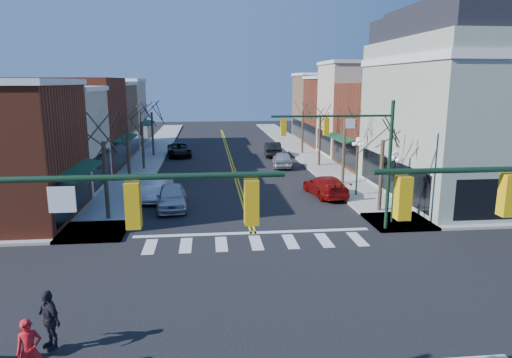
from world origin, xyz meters
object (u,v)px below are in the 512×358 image
object	(u,v)px
lamppost_corner	(394,175)
pedestrian_red_a	(29,351)
lamppost_midblock	(358,156)
car_right_mid	(282,159)
victorian_corner	(477,103)
car_left_mid	(155,187)
car_left_near	(172,197)
car_right_far	(273,149)
car_right_near	(325,186)
pedestrian_dark_a	(49,319)
car_left_far	(179,150)

from	to	relation	value
lamppost_corner	pedestrian_red_a	bearing A→B (deg)	-140.31
lamppost_midblock	car_right_mid	size ratio (longest dim) A/B	0.96
victorian_corner	pedestrian_red_a	size ratio (longest dim) A/B	7.92
victorian_corner	car_left_mid	bearing A→B (deg)	176.30
car_left_near	car_right_far	bearing A→B (deg)	61.11
pedestrian_red_a	car_left_near	bearing A→B (deg)	57.64
victorian_corner	car_right_near	bearing A→B (deg)	174.42
car_left_mid	car_right_far	distance (m)	21.02
car_left_mid	car_right_far	size ratio (longest dim) A/B	1.03
lamppost_midblock	pedestrian_dark_a	world-z (taller)	lamppost_midblock
car_left_far	pedestrian_dark_a	distance (m)	37.64
victorian_corner	car_right_mid	distance (m)	18.18
car_left_near	lamppost_corner	bearing A→B (deg)	-24.07
car_left_near	car_right_far	distance (m)	22.75
lamppost_corner	car_left_far	size ratio (longest dim) A/B	0.81
car_left_near	pedestrian_dark_a	xyz separation A→B (m)	(-2.50, -16.04, 0.29)
car_right_far	pedestrian_dark_a	bearing A→B (deg)	76.01
car_left_mid	car_right_near	size ratio (longest dim) A/B	0.98
car_right_far	car_left_near	bearing A→B (deg)	69.31
victorian_corner	pedestrian_red_a	xyz separation A→B (m)	(-23.80, -18.87, -5.61)
car_left_far	lamppost_midblock	bearing A→B (deg)	-61.64
lamppost_corner	car_right_far	size ratio (longest dim) A/B	0.89
lamppost_midblock	car_left_near	xyz separation A→B (m)	(-13.00, -1.73, -2.16)
car_left_mid	pedestrian_red_a	size ratio (longest dim) A/B	2.78
lamppost_corner	lamppost_midblock	world-z (taller)	same
victorian_corner	car_right_far	xyz separation A→B (m)	(-11.70, 19.39, -5.86)
car_left_near	lamppost_midblock	bearing A→B (deg)	3.66
car_left_far	pedestrian_red_a	bearing A→B (deg)	-98.93
car_right_mid	pedestrian_red_a	bearing A→B (deg)	75.14
victorian_corner	car_left_mid	size ratio (longest dim) A/B	2.85
lamppost_midblock	car_right_near	bearing A→B (deg)	166.30
car_left_near	car_left_mid	world-z (taller)	car_left_mid
lamppost_corner	car_right_near	world-z (taller)	lamppost_corner
lamppost_corner	car_left_mid	xyz separation A→B (m)	(-14.36, 7.46, -2.14)
car_left_mid	car_left_far	distance (m)	18.88
car_left_near	pedestrian_dark_a	distance (m)	16.23
car_right_near	pedestrian_red_a	xyz separation A→B (m)	(-13.37, -19.89, 0.31)
victorian_corner	car_left_far	xyz separation A→B (m)	(-22.05, 20.33, -5.91)
car_right_near	car_right_far	size ratio (longest dim) A/B	1.05
car_left_mid	pedestrian_dark_a	bearing A→B (deg)	-87.47
car_right_far	lamppost_corner	bearing A→B (deg)	101.90
lamppost_midblock	car_left_near	bearing A→B (deg)	-172.41
car_left_far	car_right_mid	distance (m)	12.92
pedestrian_dark_a	car_left_mid	bearing A→B (deg)	130.23
car_right_near	car_right_far	bearing A→B (deg)	-93.43
car_left_mid	car_left_far	xyz separation A→B (m)	(0.61, 18.87, -0.08)
lamppost_corner	victorian_corner	bearing A→B (deg)	35.86
car_left_mid	pedestrian_red_a	distance (m)	20.36
car_left_mid	car_left_far	world-z (taller)	car_left_mid
car_left_near	car_left_mid	xyz separation A→B (m)	(-1.36, 2.70, 0.02)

